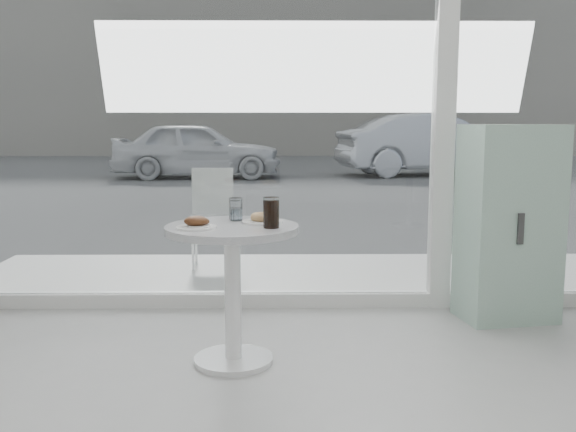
{
  "coord_description": "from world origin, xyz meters",
  "views": [
    {
      "loc": [
        -0.24,
        -1.51,
        1.32
      ],
      "look_at": [
        -0.2,
        1.7,
        0.85
      ],
      "focal_mm": 40.0,
      "sensor_mm": 36.0,
      "label": 1
    }
  ],
  "objects_px": {
    "cola_glass": "(271,213)",
    "car_silver": "(432,145)",
    "water_tumbler_a": "(236,210)",
    "main_table": "(232,265)",
    "plate_donut": "(262,219)",
    "patio_chair": "(212,210)",
    "water_tumbler_b": "(236,212)",
    "mint_cabinet": "(509,223)",
    "plate_fritter": "(197,224)",
    "car_white": "(197,150)"
  },
  "relations": [
    {
      "from": "cola_glass",
      "to": "car_silver",
      "type": "bearing_deg",
      "value": 73.29
    },
    {
      "from": "water_tumbler_a",
      "to": "cola_glass",
      "type": "height_order",
      "value": "cola_glass"
    },
    {
      "from": "main_table",
      "to": "plate_donut",
      "type": "height_order",
      "value": "plate_donut"
    },
    {
      "from": "patio_chair",
      "to": "car_silver",
      "type": "xyz_separation_m",
      "value": [
        4.41,
        10.44,
        0.23
      ]
    },
    {
      "from": "water_tumbler_b",
      "to": "cola_glass",
      "type": "distance_m",
      "value": 0.33
    },
    {
      "from": "water_tumbler_a",
      "to": "plate_donut",
      "type": "bearing_deg",
      "value": -42.19
    },
    {
      "from": "mint_cabinet",
      "to": "plate_fritter",
      "type": "relative_size",
      "value": 6.16
    },
    {
      "from": "plate_donut",
      "to": "cola_glass",
      "type": "distance_m",
      "value": 0.19
    },
    {
      "from": "car_silver",
      "to": "plate_fritter",
      "type": "bearing_deg",
      "value": 152.59
    },
    {
      "from": "main_table",
      "to": "car_silver",
      "type": "relative_size",
      "value": 0.17
    },
    {
      "from": "mint_cabinet",
      "to": "cola_glass",
      "type": "bearing_deg",
      "value": -160.81
    },
    {
      "from": "water_tumbler_b",
      "to": "patio_chair",
      "type": "bearing_deg",
      "value": 99.77
    },
    {
      "from": "cola_glass",
      "to": "plate_donut",
      "type": "bearing_deg",
      "value": 106.98
    },
    {
      "from": "car_silver",
      "to": "plate_donut",
      "type": "bearing_deg",
      "value": 153.72
    },
    {
      "from": "water_tumbler_a",
      "to": "patio_chair",
      "type": "bearing_deg",
      "value": 99.85
    },
    {
      "from": "water_tumbler_a",
      "to": "cola_glass",
      "type": "xyz_separation_m",
      "value": [
        0.21,
        -0.31,
        0.02
      ]
    },
    {
      "from": "main_table",
      "to": "car_white",
      "type": "distance_m",
      "value": 12.13
    },
    {
      "from": "patio_chair",
      "to": "plate_donut",
      "type": "xyz_separation_m",
      "value": [
        0.51,
        -2.19,
        0.25
      ]
    },
    {
      "from": "plate_donut",
      "to": "plate_fritter",
      "type": "bearing_deg",
      "value": -150.82
    },
    {
      "from": "plate_fritter",
      "to": "water_tumbler_a",
      "type": "bearing_deg",
      "value": 61.31
    },
    {
      "from": "patio_chair",
      "to": "car_white",
      "type": "distance_m",
      "value": 9.83
    },
    {
      "from": "car_white",
      "to": "cola_glass",
      "type": "distance_m",
      "value": 12.24
    },
    {
      "from": "car_white",
      "to": "car_silver",
      "type": "relative_size",
      "value": 0.85
    },
    {
      "from": "water_tumbler_b",
      "to": "car_white",
      "type": "bearing_deg",
      "value": 98.42
    },
    {
      "from": "mint_cabinet",
      "to": "car_white",
      "type": "distance_m",
      "value": 11.76
    },
    {
      "from": "water_tumbler_a",
      "to": "main_table",
      "type": "bearing_deg",
      "value": -91.43
    },
    {
      "from": "car_white",
      "to": "car_silver",
      "type": "distance_m",
      "value": 5.84
    },
    {
      "from": "car_silver",
      "to": "cola_glass",
      "type": "xyz_separation_m",
      "value": [
        -3.84,
        -12.8,
        0.08
      ]
    },
    {
      "from": "car_silver",
      "to": "water_tumbler_b",
      "type": "distance_m",
      "value": 13.18
    },
    {
      "from": "plate_fritter",
      "to": "car_silver",
      "type": "bearing_deg",
      "value": 71.74
    },
    {
      "from": "water_tumbler_a",
      "to": "car_white",
      "type": "bearing_deg",
      "value": 98.42
    },
    {
      "from": "patio_chair",
      "to": "car_white",
      "type": "height_order",
      "value": "car_white"
    },
    {
      "from": "car_white",
      "to": "water_tumbler_b",
      "type": "relative_size",
      "value": 35.31
    },
    {
      "from": "mint_cabinet",
      "to": "plate_donut",
      "type": "relative_size",
      "value": 5.76
    },
    {
      "from": "plate_donut",
      "to": "car_white",
      "type": "bearing_deg",
      "value": 99.06
    },
    {
      "from": "car_white",
      "to": "plate_donut",
      "type": "xyz_separation_m",
      "value": [
        1.9,
        -11.92,
        0.11
      ]
    },
    {
      "from": "water_tumbler_a",
      "to": "plate_fritter",
      "type": "bearing_deg",
      "value": -118.69
    },
    {
      "from": "mint_cabinet",
      "to": "plate_donut",
      "type": "bearing_deg",
      "value": -166.44
    },
    {
      "from": "plate_donut",
      "to": "water_tumbler_b",
      "type": "relative_size",
      "value": 2.02
    },
    {
      "from": "patio_chair",
      "to": "water_tumbler_a",
      "type": "bearing_deg",
      "value": -82.82
    },
    {
      "from": "mint_cabinet",
      "to": "water_tumbler_b",
      "type": "height_order",
      "value": "mint_cabinet"
    },
    {
      "from": "cola_glass",
      "to": "patio_chair",
      "type": "bearing_deg",
      "value": 103.43
    },
    {
      "from": "patio_chair",
      "to": "plate_fritter",
      "type": "xyz_separation_m",
      "value": [
        0.18,
        -2.38,
        0.26
      ]
    },
    {
      "from": "patio_chair",
      "to": "plate_fritter",
      "type": "relative_size",
      "value": 4.06
    },
    {
      "from": "patio_chair",
      "to": "cola_glass",
      "type": "distance_m",
      "value": 2.44
    },
    {
      "from": "car_silver",
      "to": "water_tumbler_a",
      "type": "relative_size",
      "value": 38.11
    },
    {
      "from": "car_silver",
      "to": "plate_donut",
      "type": "relative_size",
      "value": 20.53
    },
    {
      "from": "patio_chair",
      "to": "water_tumbler_b",
      "type": "distance_m",
      "value": 2.15
    },
    {
      "from": "car_white",
      "to": "cola_glass",
      "type": "bearing_deg",
      "value": -173.86
    },
    {
      "from": "plate_donut",
      "to": "water_tumbler_b",
      "type": "height_order",
      "value": "water_tumbler_b"
    }
  ]
}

